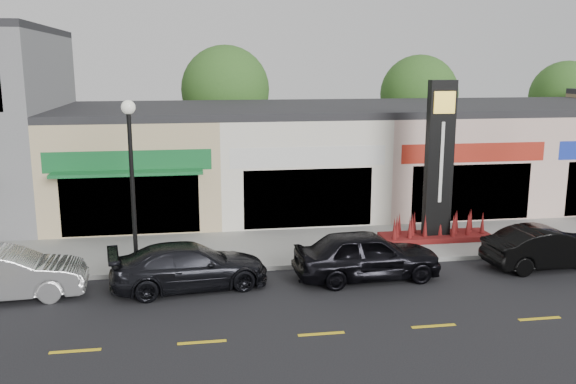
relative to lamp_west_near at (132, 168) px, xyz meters
name	(u,v)px	position (x,y,z in m)	size (l,w,h in m)	color
ground	(396,286)	(8.00, -2.50, -3.48)	(120.00, 120.00, 0.00)	black
sidewalk	(358,243)	(8.00, 1.85, -3.40)	(52.00, 4.30, 0.15)	gray
curb	(376,262)	(8.00, -0.40, -3.40)	(52.00, 0.20, 0.15)	gray
shop_beige	(139,159)	(-0.50, 8.96, -1.08)	(7.00, 10.85, 4.80)	tan
shop_cream	(289,156)	(6.50, 8.97, -1.08)	(7.00, 10.01, 4.80)	silver
shop_pink_w	(428,153)	(13.50, 8.97, -1.08)	(7.00, 10.01, 4.80)	beige
shop_pink_e	(557,150)	(20.50, 8.97, -1.08)	(7.00, 10.01, 4.80)	beige
tree_rear_west	(226,90)	(4.00, 17.00, 1.74)	(5.20, 5.20, 7.83)	#382619
tree_rear_mid	(419,94)	(16.00, 17.00, 1.41)	(4.80, 4.80, 7.29)	#382619
tree_rear_east	(566,97)	(26.00, 17.00, 1.15)	(4.60, 4.60, 6.94)	#382619
lamp_west_near	(132,168)	(0.00, 0.00, 0.00)	(0.44, 0.44, 5.47)	black
pylon_sign	(438,185)	(11.00, 1.70, -1.20)	(4.20, 1.30, 6.00)	#520E12
car_white_van	(5,274)	(-3.57, -1.70, -2.73)	(4.52, 1.58, 1.49)	silver
car_dark_sedan	(190,266)	(1.72, -1.66, -2.79)	(4.76, 1.94, 1.38)	black
car_black_sedan	(367,255)	(7.28, -1.72, -2.69)	(4.64, 1.87, 1.58)	black
car_black_conv	(548,248)	(13.57, -1.64, -2.78)	(4.25, 1.48, 1.40)	black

